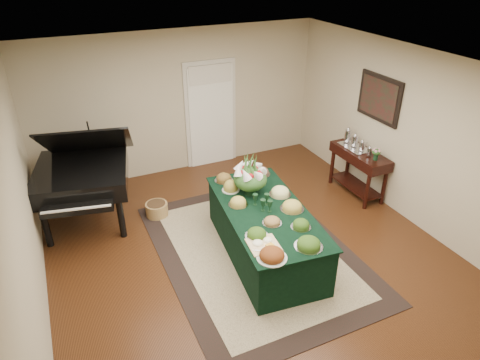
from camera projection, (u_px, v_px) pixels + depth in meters
name	position (u px, v px, depth m)	size (l,w,h in m)	color
ground	(248.00, 251.00, 6.30)	(6.00, 6.00, 0.00)	black
area_rug	(254.00, 251.00, 6.30)	(2.62, 3.66, 0.01)	black
kitchen_doorway	(211.00, 115.00, 8.39)	(1.05, 0.07, 2.10)	beige
buffet_table	(265.00, 232.00, 6.08)	(1.34, 2.42, 0.76)	black
food_platters	(266.00, 206.00, 5.88)	(1.16, 2.27, 0.13)	silver
cutting_board	(263.00, 243.00, 5.19)	(0.40, 0.40, 0.10)	tan
green_goblets	(264.00, 202.00, 5.89)	(0.23, 0.31, 0.18)	black
floral_centerpiece	(250.00, 175.00, 6.15)	(0.51, 0.51, 0.51)	black
grand_piano	(82.00, 174.00, 6.60)	(1.75, 1.88, 1.70)	black
wicker_basket	(157.00, 210.00, 7.08)	(0.37, 0.37, 0.23)	olive
mahogany_sideboard	(359.00, 161.00, 7.48)	(0.45, 1.18, 0.83)	black
tea_service	(356.00, 142.00, 7.44)	(0.34, 0.74, 0.30)	silver
pink_bouquet	(376.00, 152.00, 7.03)	(0.16, 0.16, 0.21)	black
wall_painting	(379.00, 98.00, 7.02)	(0.05, 0.95, 0.75)	black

